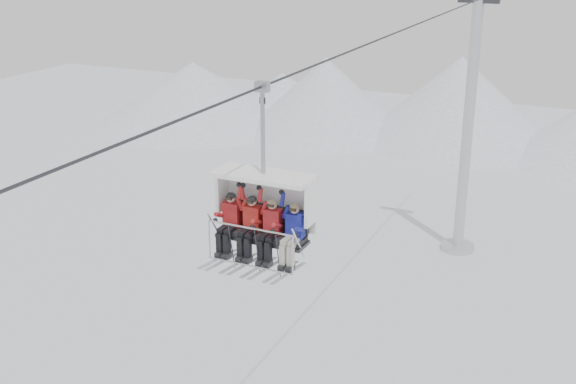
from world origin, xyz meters
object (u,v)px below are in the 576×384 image
at_px(lift_tower_right, 466,148).
at_px(skier_center_left, 251,225).
at_px(skier_center_right, 271,228).
at_px(skier_far_right, 293,233).
at_px(chairlift_carrier, 266,203).
at_px(skier_far_left, 230,221).

relative_size(lift_tower_right, skier_center_left, 7.99).
height_order(skier_center_right, skier_far_right, skier_center_right).
relative_size(skier_center_right, skier_far_right, 1.00).
height_order(skier_center_left, skier_far_right, skier_center_left).
relative_size(skier_center_left, skier_center_right, 1.00).
xyz_separation_m(lift_tower_right, skier_far_right, (0.80, -23.47, 4.40)).
height_order(lift_tower_right, skier_center_left, lift_tower_right).
xyz_separation_m(chairlift_carrier, skier_center_left, (-0.24, -0.30, -0.46)).
distance_m(skier_far_left, skier_center_right, 1.04).
bearing_deg(skier_far_left, skier_far_right, -0.06).
bearing_deg(skier_center_right, skier_far_left, 180.00).
relative_size(skier_center_left, skier_far_right, 1.00).
distance_m(lift_tower_right, chairlift_carrier, 23.67).
height_order(lift_tower_right, skier_far_left, lift_tower_right).
height_order(lift_tower_right, chairlift_carrier, lift_tower_right).
height_order(lift_tower_right, skier_center_right, lift_tower_right).
bearing_deg(chairlift_carrier, skier_far_right, -20.85).
distance_m(lift_tower_right, skier_center_right, 23.88).
xyz_separation_m(lift_tower_right, skier_far_left, (-0.78, -23.47, 4.41)).
distance_m(lift_tower_right, skier_center_left, 23.88).
height_order(chairlift_carrier, skier_center_left, chairlift_carrier).
xyz_separation_m(skier_far_left, skier_center_left, (0.53, 0.00, 0.00)).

